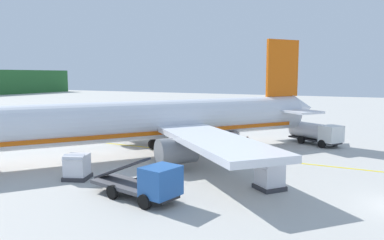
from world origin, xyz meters
TOP-DOWN VIEW (x-y plane):
  - airliner_foreground at (5.92, 21.42)m, footprint 35.33×30.22m
  - service_truck_fuel at (18.86, 7.93)m, footprint 4.98×6.42m
  - service_truck_baggage at (-5.69, 14.47)m, footprint 3.46×7.05m
  - cargo_container_near at (-3.97, 21.95)m, footprint 2.29×2.29m
  - cargo_container_mid at (11.90, 15.66)m, footprint 1.95×1.95m
  - cargo_container_far at (0.09, 8.27)m, footprint 2.46×2.46m
  - crew_marshaller at (10.58, 13.29)m, footprint 0.58×0.40m
  - crew_loader_left at (7.93, 13.19)m, footprint 0.59×0.38m
  - apron_guide_line at (8.80, 16.76)m, footprint 0.30×60.00m

SIDE VIEW (x-z plane):
  - apron_guide_line at x=8.80m, z-range 0.00..0.01m
  - cargo_container_far at x=0.09m, z-range -0.06..1.90m
  - cargo_container_mid at x=11.90m, z-range -0.05..1.91m
  - cargo_container_near at x=-3.97m, z-range -0.06..1.97m
  - crew_loader_left at x=7.93m, z-range 0.16..1.91m
  - crew_marshaller at x=10.58m, z-range 0.17..1.95m
  - service_truck_baggage at x=-5.69m, z-range -0.19..2.52m
  - service_truck_fuel at x=18.86m, z-range 0.20..2.60m
  - airliner_foreground at x=5.92m, z-range -2.56..9.34m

